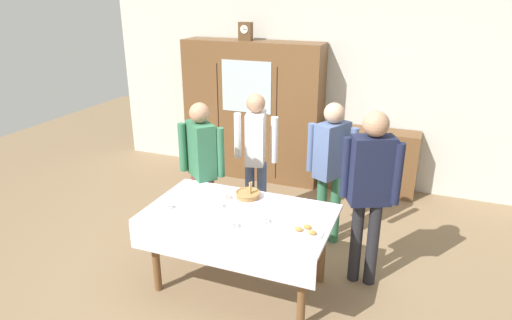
% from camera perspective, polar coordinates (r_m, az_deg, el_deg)
% --- Properties ---
extents(ground_plane, '(12.00, 12.00, 0.00)m').
position_cam_1_polar(ground_plane, '(4.55, -0.95, -14.14)').
color(ground_plane, '#846B4C').
rests_on(ground_plane, ground).
extents(back_wall, '(6.40, 0.10, 2.70)m').
position_cam_1_polar(back_wall, '(6.38, 8.18, 9.27)').
color(back_wall, silver).
rests_on(back_wall, ground).
extents(dining_table, '(1.65, 0.96, 0.77)m').
position_cam_1_polar(dining_table, '(4.02, -2.29, -8.19)').
color(dining_table, brown).
rests_on(dining_table, ground).
extents(wall_cabinet, '(1.99, 0.46, 1.96)m').
position_cam_1_polar(wall_cabinet, '(6.46, -0.44, 6.24)').
color(wall_cabinet, brown).
rests_on(wall_cabinet, ground).
extents(mantel_clock, '(0.18, 0.11, 0.24)m').
position_cam_1_polar(mantel_clock, '(6.31, -1.33, 16.02)').
color(mantel_clock, brown).
rests_on(mantel_clock, wall_cabinet).
extents(bookshelf_low, '(1.16, 0.35, 0.87)m').
position_cam_1_polar(bookshelf_low, '(6.27, 14.54, -0.13)').
color(bookshelf_low, brown).
rests_on(bookshelf_low, ground).
extents(book_stack, '(0.17, 0.23, 0.12)m').
position_cam_1_polar(book_stack, '(6.11, 14.97, 4.26)').
color(book_stack, '#3D754C').
rests_on(book_stack, bookshelf_low).
extents(tea_cup_back_edge, '(0.13, 0.13, 0.06)m').
position_cam_1_polar(tea_cup_back_edge, '(3.80, 0.82, -7.69)').
color(tea_cup_back_edge, white).
rests_on(tea_cup_back_edge, dining_table).
extents(tea_cup_far_right, '(0.13, 0.13, 0.06)m').
position_cam_1_polar(tea_cup_far_right, '(3.73, -3.17, -8.24)').
color(tea_cup_far_right, white).
rests_on(tea_cup_far_right, dining_table).
extents(tea_cup_front_edge, '(0.13, 0.13, 0.06)m').
position_cam_1_polar(tea_cup_front_edge, '(4.07, -4.96, -5.67)').
color(tea_cup_front_edge, white).
rests_on(tea_cup_front_edge, dining_table).
extents(tea_cup_near_right, '(0.13, 0.13, 0.06)m').
position_cam_1_polar(tea_cup_near_right, '(4.11, -11.40, -5.78)').
color(tea_cup_near_right, white).
rests_on(tea_cup_near_right, dining_table).
extents(tea_cup_far_left, '(0.13, 0.13, 0.06)m').
position_cam_1_polar(tea_cup_far_left, '(4.22, -4.12, -4.65)').
color(tea_cup_far_left, white).
rests_on(tea_cup_far_left, dining_table).
extents(bread_basket, '(0.24, 0.24, 0.16)m').
position_cam_1_polar(bread_basket, '(4.24, -1.03, -4.34)').
color(bread_basket, '#9E7542').
rests_on(bread_basket, dining_table).
extents(pastry_plate, '(0.28, 0.28, 0.05)m').
position_cam_1_polar(pastry_plate, '(3.69, 6.33, -9.04)').
color(pastry_plate, white).
rests_on(pastry_plate, dining_table).
extents(spoon_near_right, '(0.12, 0.02, 0.01)m').
position_cam_1_polar(spoon_near_right, '(4.50, -7.30, -3.46)').
color(spoon_near_right, silver).
rests_on(spoon_near_right, dining_table).
extents(spoon_far_right, '(0.12, 0.02, 0.01)m').
position_cam_1_polar(spoon_far_right, '(4.42, -5.38, -3.80)').
color(spoon_far_right, silver).
rests_on(spoon_far_right, dining_table).
extents(person_near_right_end, '(0.52, 0.40, 1.56)m').
position_cam_1_polar(person_near_right_end, '(5.05, -0.03, 1.56)').
color(person_near_right_end, slate).
rests_on(person_near_right_end, ground).
extents(person_behind_table_left, '(0.52, 0.33, 1.67)m').
position_cam_1_polar(person_behind_table_left, '(4.07, 14.28, -2.85)').
color(person_behind_table_left, '#232328').
rests_on(person_behind_table_left, ground).
extents(person_by_cabinet, '(0.52, 0.39, 1.56)m').
position_cam_1_polar(person_by_cabinet, '(4.71, -6.91, -0.08)').
color(person_by_cabinet, '#933338').
rests_on(person_by_cabinet, ground).
extents(person_behind_table_right, '(0.52, 0.41, 1.56)m').
position_cam_1_polar(person_behind_table_right, '(4.74, 9.50, -0.09)').
color(person_behind_table_right, '#33704C').
rests_on(person_behind_table_right, ground).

